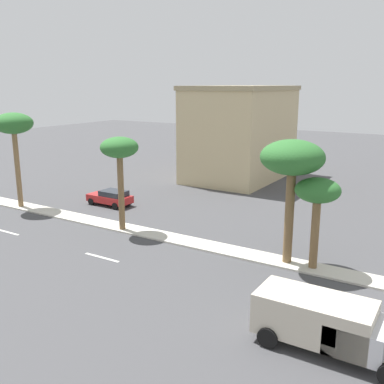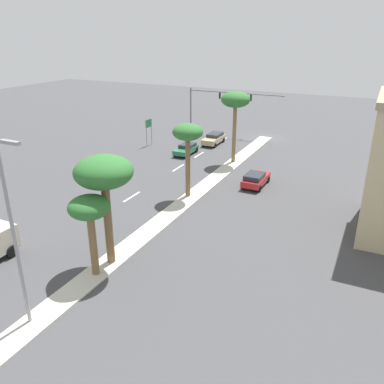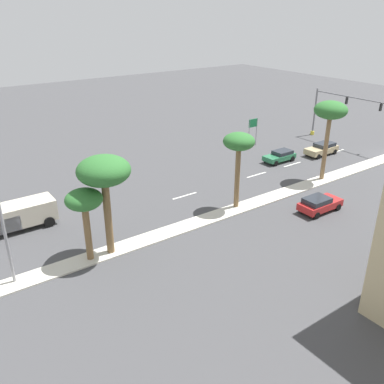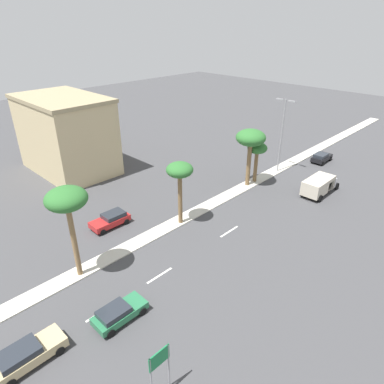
{
  "view_description": "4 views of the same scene",
  "coord_description": "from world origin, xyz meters",
  "px_view_note": "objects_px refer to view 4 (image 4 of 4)",
  "views": [
    {
      "loc": [
        24.78,
        46.65,
        10.82
      ],
      "look_at": [
        -1.02,
        30.73,
        3.4
      ],
      "focal_mm": 41.32,
      "sensor_mm": 36.0,
      "label": 1
    },
    {
      "loc": [
        -15.38,
        57.05,
        14.93
      ],
      "look_at": [
        -2.93,
        31.36,
        3.27
      ],
      "focal_mm": 37.23,
      "sensor_mm": 36.0,
      "label": 2
    },
    {
      "loc": [
        -25.53,
        48.83,
        16.98
      ],
      "look_at": [
        -1.02,
        31.39,
        3.61
      ],
      "focal_mm": 38.96,
      "sensor_mm": 36.0,
      "label": 3
    },
    {
      "loc": [
        23.63,
        3.45,
        20.06
      ],
      "look_at": [
        1.43,
        26.11,
        3.93
      ],
      "focal_mm": 32.1,
      "sensor_mm": 36.0,
      "label": 4
    }
  ],
  "objects_px": {
    "directional_road_sign": "(160,364)",
    "sedan_red_trailing": "(111,220)",
    "sedan_tan_right": "(27,354)",
    "box_truck": "(320,185)",
    "street_lamp_rear": "(282,131)",
    "sedan_green_near": "(118,313)",
    "palm_tree_leading": "(257,150)",
    "commercial_building": "(66,135)",
    "palm_tree_right": "(180,172)",
    "sedan_black_left": "(321,157)",
    "palm_tree_far": "(251,139)",
    "palm_tree_outboard": "(67,202)"
  },
  "relations": [
    {
      "from": "palm_tree_far",
      "to": "sedan_tan_right",
      "type": "bearing_deg",
      "value": -79.76
    },
    {
      "from": "palm_tree_right",
      "to": "sedan_tan_right",
      "type": "height_order",
      "value": "palm_tree_right"
    },
    {
      "from": "street_lamp_rear",
      "to": "sedan_green_near",
      "type": "xyz_separation_m",
      "value": [
        6.59,
        -32.31,
        -5.42
      ]
    },
    {
      "from": "sedan_green_near",
      "to": "box_truck",
      "type": "bearing_deg",
      "value": 88.12
    },
    {
      "from": "street_lamp_rear",
      "to": "sedan_green_near",
      "type": "distance_m",
      "value": 33.42
    },
    {
      "from": "sedan_tan_right",
      "to": "box_truck",
      "type": "bearing_deg",
      "value": 86.47
    },
    {
      "from": "palm_tree_far",
      "to": "sedan_red_trailing",
      "type": "height_order",
      "value": "palm_tree_far"
    },
    {
      "from": "palm_tree_outboard",
      "to": "sedan_black_left",
      "type": "relative_size",
      "value": 2.12
    },
    {
      "from": "directional_road_sign",
      "to": "sedan_green_near",
      "type": "xyz_separation_m",
      "value": [
        -6.48,
        1.5,
        -1.94
      ]
    },
    {
      "from": "street_lamp_rear",
      "to": "sedan_red_trailing",
      "type": "bearing_deg",
      "value": -100.86
    },
    {
      "from": "palm_tree_right",
      "to": "palm_tree_far",
      "type": "bearing_deg",
      "value": 92.11
    },
    {
      "from": "palm_tree_leading",
      "to": "directional_road_sign",
      "type": "bearing_deg",
      "value": -64.85
    },
    {
      "from": "commercial_building",
      "to": "palm_tree_right",
      "type": "distance_m",
      "value": 22.32
    },
    {
      "from": "palm_tree_far",
      "to": "palm_tree_leading",
      "type": "xyz_separation_m",
      "value": [
        0.03,
        1.63,
        -1.82
      ]
    },
    {
      "from": "sedan_tan_right",
      "to": "commercial_building",
      "type": "bearing_deg",
      "value": 147.01
    },
    {
      "from": "box_truck",
      "to": "sedan_red_trailing",
      "type": "bearing_deg",
      "value": -118.51
    },
    {
      "from": "directional_road_sign",
      "to": "sedan_red_trailing",
      "type": "bearing_deg",
      "value": 154.71
    },
    {
      "from": "commercial_building",
      "to": "box_truck",
      "type": "height_order",
      "value": "commercial_building"
    },
    {
      "from": "box_truck",
      "to": "palm_tree_outboard",
      "type": "bearing_deg",
      "value": -104.57
    },
    {
      "from": "directional_road_sign",
      "to": "sedan_green_near",
      "type": "height_order",
      "value": "directional_road_sign"
    },
    {
      "from": "palm_tree_outboard",
      "to": "sedan_tan_right",
      "type": "relative_size",
      "value": 1.83
    },
    {
      "from": "palm_tree_far",
      "to": "sedan_red_trailing",
      "type": "xyz_separation_m",
      "value": [
        -4.5,
        -18.43,
        -5.69
      ]
    },
    {
      "from": "commercial_building",
      "to": "palm_tree_right",
      "type": "xyz_separation_m",
      "value": [
        22.29,
        0.87,
        0.71
      ]
    },
    {
      "from": "commercial_building",
      "to": "box_truck",
      "type": "bearing_deg",
      "value": 31.4
    },
    {
      "from": "palm_tree_right",
      "to": "box_truck",
      "type": "relative_size",
      "value": 1.16
    },
    {
      "from": "sedan_green_near",
      "to": "street_lamp_rear",
      "type": "bearing_deg",
      "value": 101.52
    },
    {
      "from": "sedan_green_near",
      "to": "sedan_tan_right",
      "type": "bearing_deg",
      "value": -101.38
    },
    {
      "from": "palm_tree_leading",
      "to": "palm_tree_outboard",
      "type": "bearing_deg",
      "value": -89.41
    },
    {
      "from": "street_lamp_rear",
      "to": "box_truck",
      "type": "relative_size",
      "value": 1.7
    },
    {
      "from": "palm_tree_far",
      "to": "sedan_green_near",
      "type": "xyz_separation_m",
      "value": [
        6.95,
        -25.4,
        -5.75
      ]
    },
    {
      "from": "palm_tree_outboard",
      "to": "palm_tree_leading",
      "type": "distance_m",
      "value": 26.61
    },
    {
      "from": "sedan_tan_right",
      "to": "sedan_red_trailing",
      "type": "bearing_deg",
      "value": 127.81
    },
    {
      "from": "sedan_tan_right",
      "to": "palm_tree_far",
      "type": "bearing_deg",
      "value": 100.24
    },
    {
      "from": "commercial_building",
      "to": "palm_tree_far",
      "type": "height_order",
      "value": "commercial_building"
    },
    {
      "from": "palm_tree_leading",
      "to": "sedan_red_trailing",
      "type": "height_order",
      "value": "palm_tree_leading"
    },
    {
      "from": "palm_tree_outboard",
      "to": "palm_tree_leading",
      "type": "relative_size",
      "value": 1.52
    },
    {
      "from": "palm_tree_right",
      "to": "sedan_tan_right",
      "type": "xyz_separation_m",
      "value": [
        5.23,
        -18.74,
        -5.27
      ]
    },
    {
      "from": "sedan_red_trailing",
      "to": "box_truck",
      "type": "height_order",
      "value": "box_truck"
    },
    {
      "from": "palm_tree_outboard",
      "to": "sedan_tan_right",
      "type": "bearing_deg",
      "value": -51.24
    },
    {
      "from": "street_lamp_rear",
      "to": "palm_tree_right",
      "type": "bearing_deg",
      "value": -89.68
    },
    {
      "from": "directional_road_sign",
      "to": "street_lamp_rear",
      "type": "xyz_separation_m",
      "value": [
        -13.06,
        33.8,
        3.48
      ]
    },
    {
      "from": "palm_tree_far",
      "to": "sedan_tan_right",
      "type": "height_order",
      "value": "palm_tree_far"
    },
    {
      "from": "sedan_green_near",
      "to": "sedan_red_trailing",
      "type": "bearing_deg",
      "value": 148.65
    },
    {
      "from": "sedan_tan_right",
      "to": "sedan_black_left",
      "type": "distance_m",
      "value": 46.54
    },
    {
      "from": "commercial_building",
      "to": "sedan_red_trailing",
      "type": "bearing_deg",
      "value": -15.23
    },
    {
      "from": "street_lamp_rear",
      "to": "palm_tree_outboard",
      "type": "bearing_deg",
      "value": -90.1
    },
    {
      "from": "sedan_red_trailing",
      "to": "sedan_tan_right",
      "type": "relative_size",
      "value": 0.92
    },
    {
      "from": "sedan_tan_right",
      "to": "palm_tree_leading",
      "type": "bearing_deg",
      "value": 99.69
    },
    {
      "from": "commercial_building",
      "to": "palm_tree_far",
      "type": "xyz_separation_m",
      "value": [
        21.81,
        13.71,
        1.11
      ]
    },
    {
      "from": "palm_tree_far",
      "to": "sedan_red_trailing",
      "type": "relative_size",
      "value": 1.8
    }
  ]
}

